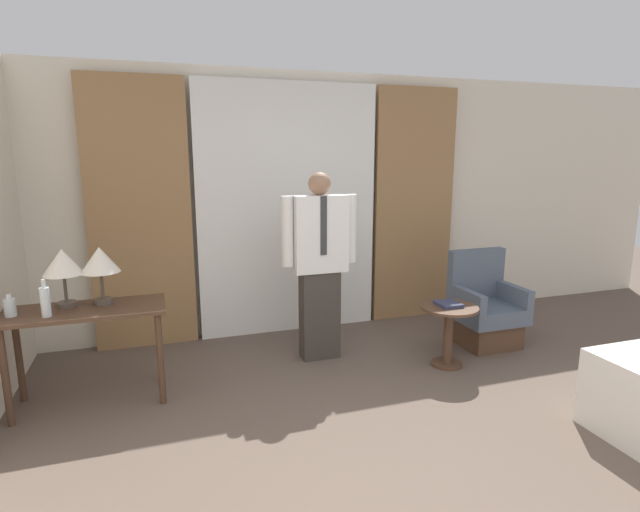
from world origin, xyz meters
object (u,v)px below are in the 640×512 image
at_px(armchair, 485,311).
at_px(book, 448,304).
at_px(person, 320,260).
at_px(table_lamp_left, 63,264).
at_px(table_lamp_right, 100,262).
at_px(bottle_by_lamp, 10,307).
at_px(side_table, 449,325).
at_px(desk, 86,325).
at_px(bottle_near_edge, 45,301).

relative_size(armchair, book, 4.43).
bearing_deg(book, person, 152.65).
relative_size(table_lamp_left, table_lamp_right, 1.00).
bearing_deg(bottle_by_lamp, book, -3.68).
xyz_separation_m(side_table, book, (-0.00, 0.02, 0.19)).
bearing_deg(table_lamp_right, book, -6.78).
distance_m(desk, person, 1.97).
distance_m(person, side_table, 1.29).
bearing_deg(person, table_lamp_left, -174.61).
bearing_deg(person, bottle_near_edge, -169.50).
relative_size(desk, side_table, 2.06).
xyz_separation_m(table_lamp_right, bottle_by_lamp, (-0.59, -0.12, -0.26)).
relative_size(table_lamp_left, bottle_near_edge, 1.64).
bearing_deg(table_lamp_right, bottle_by_lamp, -168.99).
bearing_deg(book, bottle_by_lamp, 176.32).
bearing_deg(table_lamp_left, bottle_by_lamp, -161.29).
bearing_deg(side_table, armchair, 27.96).
bearing_deg(side_table, desk, 174.83).
distance_m(desk, armchair, 3.61).
distance_m(bottle_near_edge, side_table, 3.22).
height_order(side_table, book, book).
bearing_deg(armchair, bottle_near_edge, -177.12).
height_order(desk, bottle_by_lamp, bottle_by_lamp).
bearing_deg(table_lamp_right, armchair, -0.22).
bearing_deg(side_table, book, 100.42).
height_order(desk, side_table, desk).
xyz_separation_m(desk, person, (1.93, 0.28, 0.30)).
distance_m(table_lamp_right, bottle_near_edge, 0.46).
relative_size(bottle_by_lamp, side_table, 0.29).
bearing_deg(book, armchair, 26.65).
xyz_separation_m(table_lamp_right, person, (1.80, 0.19, -0.15)).
distance_m(bottle_near_edge, bottle_by_lamp, 0.26).
distance_m(bottle_near_edge, person, 2.19).
height_order(armchair, book, armchair).
bearing_deg(table_lamp_left, armchair, -0.20).
xyz_separation_m(desk, table_lamp_left, (-0.13, 0.09, 0.45)).
relative_size(person, book, 8.18).
height_order(table_lamp_left, person, person).
relative_size(bottle_near_edge, book, 1.29).
distance_m(table_lamp_right, armchair, 3.55).
xyz_separation_m(bottle_near_edge, side_table, (3.18, -0.15, -0.49)).
relative_size(table_lamp_right, side_table, 0.80).
bearing_deg(armchair, bottle_by_lamp, -178.56).
distance_m(desk, table_lamp_left, 0.48).
xyz_separation_m(bottle_by_lamp, side_table, (3.42, -0.24, -0.44)).
height_order(table_lamp_right, person, person).
relative_size(bottle_by_lamp, person, 0.09).
height_order(person, side_table, person).
bearing_deg(armchair, side_table, -152.04).
relative_size(armchair, side_table, 1.68).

